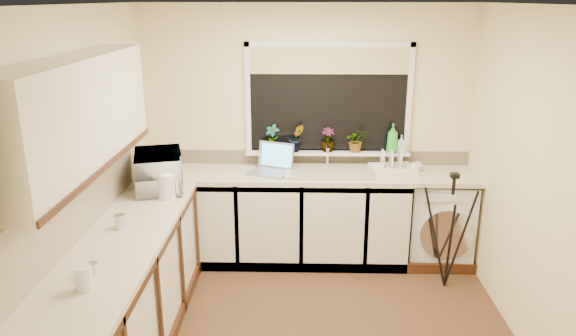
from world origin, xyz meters
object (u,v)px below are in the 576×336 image
(kettle, at_px, (166,186))
(cup_left, at_px, (91,269))
(tripod, at_px, (449,231))
(plant_d, at_px, (356,140))
(soap_bottle_green, at_px, (393,138))
(soap_bottle_clear, at_px, (401,144))
(plant_b, at_px, (296,138))
(cup_back, at_px, (416,167))
(plant_c, at_px, (328,140))
(washing_machine, at_px, (439,220))
(glass_jug, at_px, (84,278))
(microwave, at_px, (159,171))
(laptop, at_px, (272,164))
(plant_a, at_px, (273,138))
(steel_jar, at_px, (120,222))
(dish_rack, at_px, (393,170))

(kettle, height_order, cup_left, kettle)
(tripod, distance_m, cup_left, 3.00)
(tripod, relative_size, plant_d, 4.73)
(soap_bottle_green, distance_m, soap_bottle_clear, 0.11)
(plant_b, xyz_separation_m, cup_back, (1.15, -0.14, -0.24))
(kettle, height_order, plant_b, plant_b)
(plant_c, bearing_deg, washing_machine, -10.56)
(glass_jug, bearing_deg, soap_bottle_clear, 47.58)
(plant_b, bearing_deg, cup_left, -118.09)
(glass_jug, height_order, plant_b, plant_b)
(kettle, xyz_separation_m, microwave, (-0.12, 0.23, 0.06))
(glass_jug, relative_size, plant_d, 0.62)
(microwave, distance_m, cup_left, 1.57)
(plant_d, bearing_deg, kettle, -150.69)
(plant_b, bearing_deg, cup_back, -7.12)
(plant_c, relative_size, soap_bottle_clear, 1.36)
(plant_c, bearing_deg, laptop, -159.88)
(microwave, bearing_deg, cup_left, 164.03)
(kettle, relative_size, soap_bottle_green, 0.71)
(glass_jug, bearing_deg, cup_back, 44.19)
(cup_left, bearing_deg, soap_bottle_clear, 45.34)
(soap_bottle_green, bearing_deg, soap_bottle_clear, 7.21)
(laptop, height_order, plant_a, plant_a)
(plant_a, bearing_deg, plant_c, 2.88)
(steel_jar, bearing_deg, washing_machine, 27.28)
(laptop, height_order, cup_back, laptop)
(plant_c, xyz_separation_m, soap_bottle_green, (0.62, -0.03, 0.02))
(kettle, height_order, glass_jug, kettle)
(laptop, distance_m, kettle, 1.12)
(laptop, xyz_separation_m, plant_a, (-0.01, 0.17, 0.21))
(plant_a, distance_m, plant_c, 0.54)
(washing_machine, bearing_deg, kettle, -159.29)
(glass_jug, bearing_deg, plant_b, 63.92)
(cup_left, bearing_deg, soap_bottle_green, 46.37)
(dish_rack, distance_m, cup_left, 2.95)
(steel_jar, bearing_deg, tripod, 17.83)
(laptop, height_order, plant_b, plant_b)
(dish_rack, bearing_deg, cup_back, 4.05)
(dish_rack, xyz_separation_m, plant_d, (-0.33, 0.20, 0.23))
(kettle, relative_size, soap_bottle_clear, 1.17)
(steel_jar, distance_m, plant_c, 2.22)
(laptop, xyz_separation_m, microwave, (-0.96, -0.50, 0.09))
(plant_a, distance_m, plant_b, 0.23)
(washing_machine, height_order, laptop, laptop)
(dish_rack, relative_size, glass_jug, 2.91)
(dish_rack, xyz_separation_m, microwave, (-2.10, -0.50, 0.13))
(tripod, height_order, soap_bottle_clear, soap_bottle_clear)
(laptop, bearing_deg, plant_d, 34.89)
(washing_machine, xyz_separation_m, soap_bottle_clear, (-0.38, 0.19, 0.72))
(glass_jug, xyz_separation_m, soap_bottle_clear, (2.20, 2.41, 0.17))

